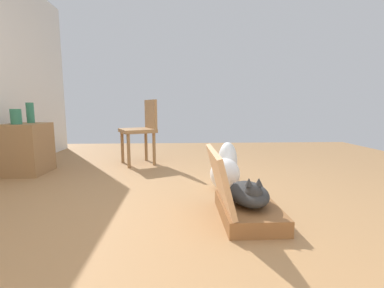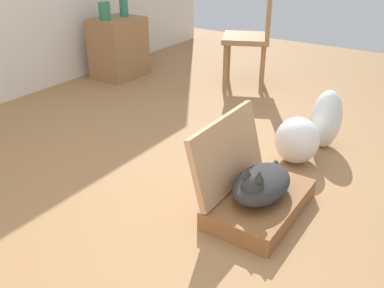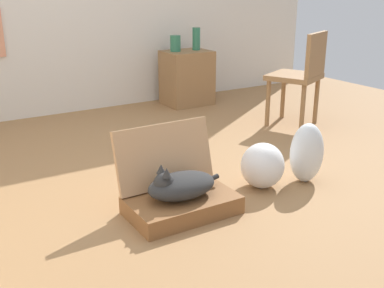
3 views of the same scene
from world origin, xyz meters
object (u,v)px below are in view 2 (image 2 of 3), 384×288
cat (261,184)px  plastic_bag_white (297,140)px  suitcase_base (260,204)px  chair (253,35)px  vase_tall (104,11)px  plastic_bag_clear (326,119)px  vase_short (123,4)px  side_table (119,48)px

cat → plastic_bag_white: 0.70m
suitcase_base → chair: bearing=28.1°
suitcase_base → vase_tall: 2.83m
plastic_bag_white → plastic_bag_clear: (0.33, -0.09, 0.06)m
cat → vase_tall: (1.34, 2.41, 0.51)m
suitcase_base → vase_tall: size_ratio=3.72×
suitcase_base → plastic_bag_white: (0.68, 0.06, 0.10)m
cat → vase_short: vase_short is taller
suitcase_base → plastic_bag_clear: 1.02m
cat → plastic_bag_clear: 1.02m
suitcase_base → cat: cat is taller
suitcase_base → cat: bearing=178.0°
plastic_bag_white → chair: chair is taller
vase_tall → chair: bearing=-65.6°
plastic_bag_white → vase_tall: vase_tall is taller
chair → cat: bearing=3.3°
plastic_bag_clear → suitcase_base: bearing=178.4°
plastic_bag_white → side_table: size_ratio=0.52×
side_table → plastic_bag_white: bearing=-108.6°
vase_tall → suitcase_base: bearing=-118.9°
plastic_bag_clear → vase_tall: bearing=82.5°
cat → plastic_bag_clear: bearing=-1.6°
cat → plastic_bag_clear: (1.02, -0.03, 0.02)m
suitcase_base → vase_tall: (1.33, 2.41, 0.65)m
chair → side_table: bearing=-94.5°
vase_tall → plastic_bag_clear: bearing=-97.5°
cat → chair: size_ratio=0.56×
suitcase_base → plastic_bag_clear: (1.01, -0.03, 0.16)m
plastic_bag_clear → vase_tall: (0.32, 2.44, 0.49)m
side_table → suitcase_base: bearing=-121.6°
side_table → vase_short: bearing=3.3°
plastic_bag_white → vase_tall: bearing=74.6°
vase_tall → chair: (0.62, -1.37, -0.19)m
vase_tall → cat: bearing=-119.1°
vase_short → side_table: bearing=-176.7°
cat → plastic_bag_white: size_ratio=1.62×
cat → vase_tall: bearing=60.9°
vase_tall → chair: chair is taller
vase_tall → vase_short: vase_short is taller
suitcase_base → cat: 0.14m
plastic_bag_clear → chair: chair is taller
cat → chair: 2.24m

